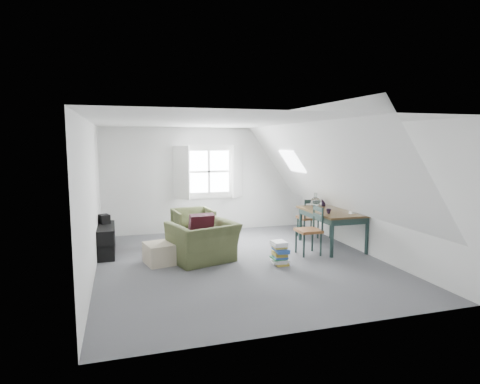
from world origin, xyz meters
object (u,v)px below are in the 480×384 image
object	(u,v)px
ottoman	(162,253)
media_shelf	(105,242)
dining_chair_near	(310,230)
armchair_far	(193,242)
magazine_stack	(280,253)
armchair_near	(203,261)
dining_chair_far	(309,217)
dining_table	(332,215)

from	to	relation	value
ottoman	media_shelf	xyz separation A→B (m)	(-1.00, 0.86, 0.07)
ottoman	dining_chair_near	world-z (taller)	dining_chair_near
armchair_far	dining_chair_near	world-z (taller)	dining_chair_near
armchair_far	magazine_stack	distance (m)	2.32
armchair_near	dining_chair_far	bearing A→B (deg)	-174.78
armchair_far	media_shelf	bearing A→B (deg)	-172.29
dining_chair_far	dining_chair_near	bearing A→B (deg)	86.07
media_shelf	dining_chair_near	bearing A→B (deg)	-13.36
ottoman	armchair_far	bearing A→B (deg)	58.52
dining_table	media_shelf	bearing A→B (deg)	171.15
armchair_near	dining_table	bearing A→B (deg)	167.46
armchair_near	media_shelf	world-z (taller)	media_shelf
armchair_far	magazine_stack	xyz separation A→B (m)	(1.20, -1.98, 0.21)
armchair_near	dining_chair_far	xyz separation A→B (m)	(2.66, 1.11, 0.47)
dining_table	dining_chair_near	bearing A→B (deg)	-151.12
magazine_stack	dining_table	bearing A→B (deg)	28.83
dining_chair_far	dining_chair_near	xyz separation A→B (m)	(-0.58, -1.24, 0.02)
armchair_far	media_shelf	size ratio (longest dim) A/B	0.74
dining_table	magazine_stack	xyz separation A→B (m)	(-1.48, -0.82, -0.46)
dining_chair_near	magazine_stack	distance (m)	0.97
media_shelf	magazine_stack	world-z (taller)	media_shelf
ottoman	media_shelf	world-z (taller)	media_shelf
armchair_far	media_shelf	xyz separation A→B (m)	(-1.80, -0.45, 0.25)
armchair_near	armchair_far	bearing A→B (deg)	-110.34
dining_table	dining_chair_far	distance (m)	0.90
dining_table	media_shelf	world-z (taller)	dining_table
dining_table	dining_chair_far	xyz separation A→B (m)	(-0.09, 0.87, -0.20)
armchair_near	ottoman	xyz separation A→B (m)	(-0.73, 0.09, 0.19)
dining_chair_near	dining_chair_far	bearing A→B (deg)	140.43
armchair_far	media_shelf	distance (m)	1.87
armchair_far	magazine_stack	bearing A→B (deg)	-65.29
dining_chair_near	media_shelf	xyz separation A→B (m)	(-3.81, 1.08, -0.23)
dining_table	magazine_stack	distance (m)	1.75
armchair_far	ottoman	bearing A→B (deg)	-127.95
armchair_near	dining_table	world-z (taller)	dining_table
armchair_near	dining_table	xyz separation A→B (m)	(2.75, 0.24, 0.67)
ottoman	magazine_stack	bearing A→B (deg)	-18.52
armchair_far	magazine_stack	size ratio (longest dim) A/B	1.96
armchair_far	ottoman	size ratio (longest dim) A/B	1.47
armchair_near	armchair_far	xyz separation A→B (m)	(0.07, 1.40, 0.00)
armchair_far	dining_table	xyz separation A→B (m)	(2.68, -1.16, 0.67)
armchair_near	ottoman	world-z (taller)	ottoman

